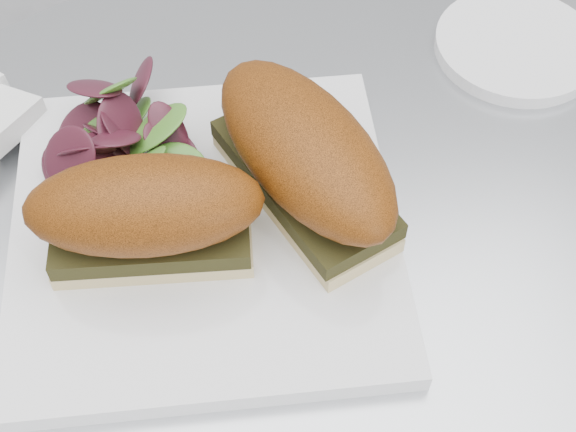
# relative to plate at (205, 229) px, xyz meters

# --- Properties ---
(table) EXTENTS (0.70, 0.70, 0.73)m
(table) POSITION_rel_plate_xyz_m (0.04, -0.05, -0.25)
(table) COLOR #B4B7BB
(table) RESTS_ON ground
(plate) EXTENTS (0.29, 0.29, 0.02)m
(plate) POSITION_rel_plate_xyz_m (0.00, 0.00, 0.00)
(plate) COLOR white
(plate) RESTS_ON table
(sandwich_left) EXTENTS (0.16, 0.09, 0.08)m
(sandwich_left) POSITION_rel_plate_xyz_m (-0.04, -0.02, 0.05)
(sandwich_left) COLOR beige
(sandwich_left) RESTS_ON plate
(sandwich_right) EXTENTS (0.14, 0.19, 0.08)m
(sandwich_right) POSITION_rel_plate_xyz_m (0.07, 0.01, 0.05)
(sandwich_right) COLOR beige
(sandwich_right) RESTS_ON plate
(salad) EXTENTS (0.11, 0.11, 0.05)m
(salad) POSITION_rel_plate_xyz_m (-0.05, 0.07, 0.03)
(salad) COLOR #50852B
(salad) RESTS_ON plate
(saucer) EXTENTS (0.14, 0.14, 0.01)m
(saucer) POSITION_rel_plate_xyz_m (0.28, 0.14, -0.00)
(saucer) COLOR white
(saucer) RESTS_ON table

